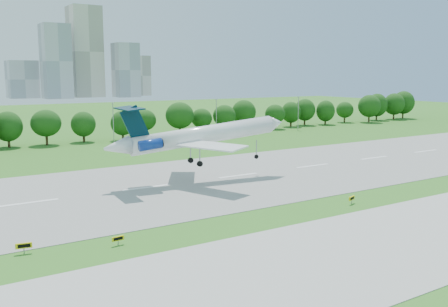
{
  "coord_description": "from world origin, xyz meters",
  "views": [
    {
      "loc": [
        -35.28,
        -56.21,
        20.13
      ],
      "look_at": [
        12.1,
        18.0,
        6.17
      ],
      "focal_mm": 40.0,
      "sensor_mm": 36.0,
      "label": 1
    }
  ],
  "objects": [
    {
      "name": "ground",
      "position": [
        0.0,
        0.0,
        0.0
      ],
      "size": [
        600.0,
        600.0,
        0.0
      ],
      "primitive_type": "plane",
      "color": "#2E681B",
      "rests_on": "ground"
    },
    {
      "name": "runway",
      "position": [
        0.0,
        25.0,
        0.04
      ],
      "size": [
        400.0,
        45.0,
        0.08
      ],
      "primitive_type": "cube",
      "color": "gray",
      "rests_on": "ground"
    },
    {
      "name": "taxiway",
      "position": [
        0.0,
        -18.0,
        0.04
      ],
      "size": [
        400.0,
        23.0,
        0.08
      ],
      "primitive_type": "cube",
      "color": "#ADADA8",
      "rests_on": "ground"
    },
    {
      "name": "tree_line",
      "position": [
        0.0,
        92.0,
        6.19
      ],
      "size": [
        288.4,
        8.4,
        10.4
      ],
      "color": "#382314",
      "rests_on": "ground"
    },
    {
      "name": "light_poles",
      "position": [
        -2.5,
        82.0,
        6.34
      ],
      "size": [
        175.9,
        0.25,
        12.19
      ],
      "color": "gray",
      "rests_on": "ground"
    },
    {
      "name": "skyline",
      "position": [
        100.16,
        390.61,
        30.46
      ],
      "size": [
        127.0,
        52.0,
        80.0
      ],
      "color": "#B2B2B7",
      "rests_on": "ground"
    },
    {
      "name": "airliner",
      "position": [
        10.27,
        25.16,
        8.79
      ],
      "size": [
        37.27,
        26.92,
        11.68
      ],
      "rotation": [
        0.0,
        -0.09,
        -0.09
      ],
      "color": "white",
      "rests_on": "ground"
    },
    {
      "name": "taxi_sign_left",
      "position": [
        -25.3,
        1.65,
        0.94
      ],
      "size": [
        1.81,
        0.52,
        1.27
      ],
      "rotation": [
        0.0,
        0.0,
        -0.18
      ],
      "color": "gray",
      "rests_on": "ground"
    },
    {
      "name": "taxi_sign_centre",
      "position": [
        -15.23,
        -1.34,
        0.81
      ],
      "size": [
        1.57,
        0.33,
        1.1
      ],
      "rotation": [
        0.0,
        0.0,
        0.1
      ],
      "color": "gray",
      "rests_on": "ground"
    },
    {
      "name": "taxi_sign_right",
      "position": [
        22.66,
        -2.8,
        0.91
      ],
      "size": [
        1.72,
        0.76,
        1.23
      ],
      "rotation": [
        0.0,
        0.0,
        0.33
      ],
      "color": "gray",
      "rests_on": "ground"
    }
  ]
}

